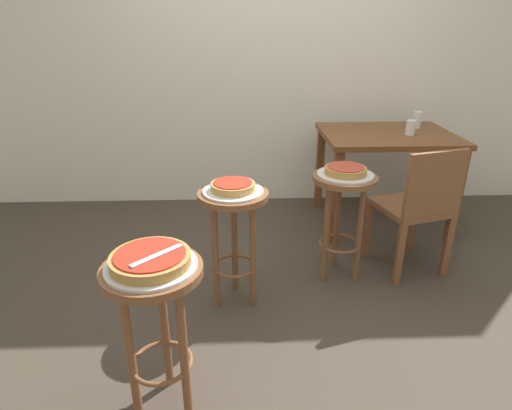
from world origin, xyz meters
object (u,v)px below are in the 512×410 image
at_px(pizza_foreground, 150,259).
at_px(serving_plate_middle, 233,191).
at_px(cup_far_edge, 417,120).
at_px(pizza_middle, 233,186).
at_px(serving_plate_leftside, 345,175).
at_px(wooden_chair, 418,206).
at_px(serving_plate_foreground, 151,266).
at_px(stool_middle, 234,222).
at_px(stool_leftside, 343,203).
at_px(cup_near_edge, 411,128).
at_px(stool_foreground, 156,307).
at_px(pizza_server_knife, 157,255).
at_px(dining_table, 386,147).
at_px(pizza_leftside, 346,170).

distance_m(pizza_foreground, serving_plate_middle, 0.81).
bearing_deg(cup_far_edge, pizza_middle, -140.60).
bearing_deg(serving_plate_leftside, wooden_chair, 3.85).
bearing_deg(wooden_chair, pizza_middle, -166.46).
relative_size(serving_plate_foreground, stool_middle, 0.50).
height_order(serving_plate_foreground, serving_plate_leftside, same).
height_order(stool_leftside, cup_near_edge, cup_near_edge).
height_order(stool_middle, cup_far_edge, cup_far_edge).
height_order(stool_foreground, pizza_server_knife, pizza_server_knife).
distance_m(pizza_middle, wooden_chair, 1.21).
xyz_separation_m(serving_plate_foreground, dining_table, (1.47, 1.79, -0.05)).
bearing_deg(pizza_foreground, serving_plate_middle, 68.67).
bearing_deg(pizza_middle, cup_far_edge, 39.40).
relative_size(serving_plate_middle, dining_table, 0.33).
xyz_separation_m(stool_foreground, cup_far_edge, (1.74, 1.95, 0.31)).
bearing_deg(serving_plate_leftside, pizza_middle, -159.81).
relative_size(dining_table, cup_far_edge, 7.64).
distance_m(serving_plate_middle, pizza_leftside, 0.71).
height_order(stool_middle, stool_leftside, same).
bearing_deg(wooden_chair, cup_near_edge, 76.70).
distance_m(serving_plate_foreground, cup_far_edge, 2.61).
bearing_deg(wooden_chair, serving_plate_foreground, -144.42).
bearing_deg(pizza_foreground, pizza_leftside, 46.21).
distance_m(stool_leftside, wooden_chair, 0.49).
bearing_deg(serving_plate_leftside, pizza_leftside, 0.00).
bearing_deg(serving_plate_foreground, pizza_leftside, 46.21).
relative_size(stool_middle, wooden_chair, 0.81).
height_order(serving_plate_leftside, cup_far_edge, cup_far_edge).
bearing_deg(stool_middle, cup_far_edge, 39.40).
xyz_separation_m(pizza_foreground, cup_near_edge, (1.61, 1.73, 0.08)).
xyz_separation_m(serving_plate_middle, cup_near_edge, (1.32, 0.97, 0.11)).
bearing_deg(pizza_leftside, pizza_server_knife, -132.32).
relative_size(stool_foreground, dining_table, 0.70).
xyz_separation_m(stool_foreground, cup_near_edge, (1.61, 1.73, 0.30)).
bearing_deg(cup_near_edge, pizza_leftside, -131.95).
xyz_separation_m(stool_leftside, pizza_leftside, (0.00, 0.00, 0.21)).
xyz_separation_m(serving_plate_leftside, cup_near_edge, (0.65, 0.72, 0.11)).
bearing_deg(cup_far_edge, cup_near_edge, -120.74).
bearing_deg(stool_foreground, serving_plate_foreground, 0.00).
relative_size(cup_near_edge, wooden_chair, 0.13).
bearing_deg(cup_near_edge, stool_foreground, -133.03).
distance_m(dining_table, cup_near_edge, 0.23).
height_order(stool_leftside, cup_far_edge, cup_far_edge).
bearing_deg(stool_leftside, dining_table, 57.21).
bearing_deg(cup_far_edge, serving_plate_foreground, -131.84).
bearing_deg(serving_plate_leftside, stool_foreground, -133.79).
relative_size(pizza_foreground, dining_table, 0.30).
xyz_separation_m(stool_middle, wooden_chair, (1.15, 0.28, -0.04)).
bearing_deg(pizza_leftside, stool_leftside, 0.00).
relative_size(serving_plate_foreground, pizza_middle, 1.45).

